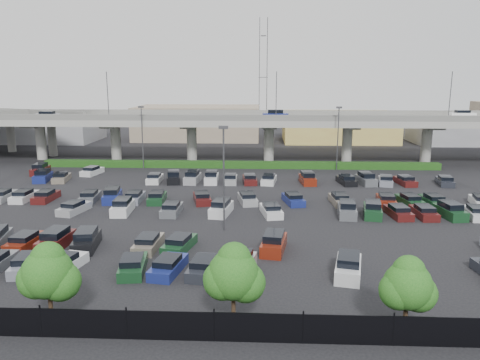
# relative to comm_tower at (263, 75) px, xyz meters

# --- Properties ---
(ground) EXTENTS (280.00, 280.00, 0.00)m
(ground) POSITION_rel_comm_tower_xyz_m (-4.00, -74.00, -15.61)
(ground) COLOR black
(overpass) EXTENTS (150.00, 13.00, 15.80)m
(overpass) POSITION_rel_comm_tower_xyz_m (-4.21, -42.01, -8.64)
(overpass) COLOR gray
(overpass) RESTS_ON ground
(hedge) EXTENTS (66.00, 1.60, 1.10)m
(hedge) POSITION_rel_comm_tower_xyz_m (-4.00, -49.00, -15.06)
(hedge) COLOR #153B11
(hedge) RESTS_ON ground
(fence) EXTENTS (70.00, 0.10, 2.00)m
(fence) POSITION_rel_comm_tower_xyz_m (-4.05, -102.00, -14.71)
(fence) COLOR black
(fence) RESTS_ON ground
(tree_row) EXTENTS (65.07, 3.66, 5.94)m
(tree_row) POSITION_rel_comm_tower_xyz_m (-3.30, -100.53, -12.09)
(tree_row) COLOR #332316
(tree_row) RESTS_ON ground
(parked_cars) EXTENTS (63.12, 41.67, 1.67)m
(parked_cars) POSITION_rel_comm_tower_xyz_m (-5.19, -76.67, -15.00)
(parked_cars) COLOR #A0A1A4
(parked_cars) RESTS_ON ground
(light_poles) EXTENTS (66.90, 48.38, 10.30)m
(light_poles) POSITION_rel_comm_tower_xyz_m (-8.12, -72.00, -9.37)
(light_poles) COLOR #45454A
(light_poles) RESTS_ON ground
(distant_buildings) EXTENTS (138.00, 24.00, 9.00)m
(distant_buildings) POSITION_rel_comm_tower_xyz_m (8.38, -12.19, -11.87)
(distant_buildings) COLOR gray
(distant_buildings) RESTS_ON ground
(comm_tower) EXTENTS (2.40, 2.40, 30.00)m
(comm_tower) POSITION_rel_comm_tower_xyz_m (0.00, 0.00, 0.00)
(comm_tower) COLOR #45454A
(comm_tower) RESTS_ON ground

